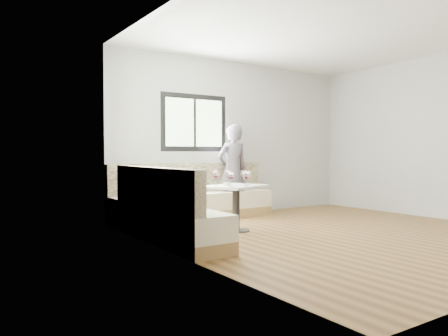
{
  "coord_description": "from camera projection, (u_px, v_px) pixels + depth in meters",
  "views": [
    {
      "loc": [
        -4.7,
        -4.13,
        1.13
      ],
      "look_at": [
        -1.23,
        1.07,
        0.91
      ],
      "focal_mm": 35.0,
      "sensor_mm": 36.0,
      "label": 1
    }
  ],
  "objects": [
    {
      "name": "room",
      "position": [
        332.0,
        132.0,
        6.06
      ],
      "size": [
        5.01,
        5.01,
        2.81
      ],
      "color": "brown",
      "rests_on": "ground"
    },
    {
      "name": "table",
      "position": [
        236.0,
        197.0,
        6.27
      ],
      "size": [
        0.97,
        0.86,
        0.66
      ],
      "rotation": [
        0.0,
        0.0,
        0.35
      ],
      "color": "black",
      "rests_on": "ground"
    },
    {
      "name": "banquette",
      "position": [
        183.0,
        206.0,
        6.55
      ],
      "size": [
        2.9,
        2.8,
        0.95
      ],
      "color": "#997544",
      "rests_on": "ground"
    },
    {
      "name": "olive_ramekin",
      "position": [
        227.0,
        184.0,
        6.22
      ],
      "size": [
        0.11,
        0.11,
        0.04
      ],
      "color": "white",
      "rests_on": "table"
    },
    {
      "name": "wine_glass_c",
      "position": [
        248.0,
        175.0,
        6.33
      ],
      "size": [
        0.1,
        0.1,
        0.21
      ],
      "color": "white",
      "rests_on": "table"
    },
    {
      "name": "person",
      "position": [
        232.0,
        171.0,
        7.71
      ],
      "size": [
        0.61,
        0.41,
        1.63
      ],
      "primitive_type": "imported",
      "rotation": [
        0.0,
        0.0,
        3.11
      ],
      "color": "#504952",
      "rests_on": "ground"
    },
    {
      "name": "wine_glass_d",
      "position": [
        229.0,
        175.0,
        6.33
      ],
      "size": [
        0.1,
        0.1,
        0.21
      ],
      "color": "white",
      "rests_on": "table"
    },
    {
      "name": "wine_glass_a",
      "position": [
        231.0,
        176.0,
        5.94
      ],
      "size": [
        0.1,
        0.1,
        0.21
      ],
      "color": "white",
      "rests_on": "table"
    },
    {
      "name": "wine_glass_e",
      "position": [
        243.0,
        174.0,
        6.54
      ],
      "size": [
        0.1,
        0.1,
        0.21
      ],
      "color": "white",
      "rests_on": "table"
    },
    {
      "name": "wine_glass_f",
      "position": [
        216.0,
        175.0,
        6.2
      ],
      "size": [
        0.1,
        0.1,
        0.21
      ],
      "color": "white",
      "rests_on": "table"
    },
    {
      "name": "wine_glass_b",
      "position": [
        246.0,
        176.0,
        6.1
      ],
      "size": [
        0.1,
        0.1,
        0.21
      ],
      "color": "white",
      "rests_on": "table"
    }
  ]
}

